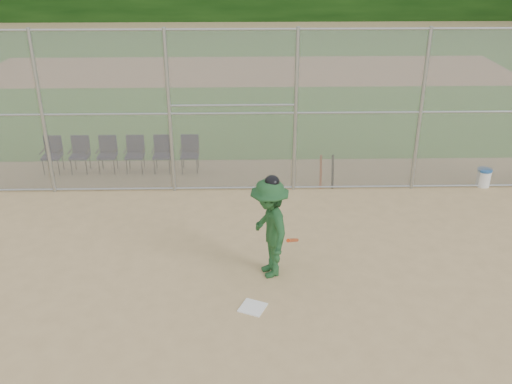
{
  "coord_description": "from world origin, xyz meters",
  "views": [
    {
      "loc": [
        -0.24,
        -8.07,
        6.06
      ],
      "look_at": [
        0.0,
        2.5,
        1.1
      ],
      "focal_mm": 40.0,
      "sensor_mm": 36.0,
      "label": 1
    }
  ],
  "objects_px": {
    "home_plate": "(253,307)",
    "chair_0": "(52,155)",
    "water_cooler": "(484,177)",
    "batter_at_plate": "(269,228)"
  },
  "relations": [
    {
      "from": "water_cooler",
      "to": "home_plate",
      "type": "bearing_deg",
      "value": -139.98
    },
    {
      "from": "batter_at_plate",
      "to": "water_cooler",
      "type": "xyz_separation_m",
      "value": [
        5.64,
        3.92,
        -0.75
      ]
    },
    {
      "from": "home_plate",
      "to": "water_cooler",
      "type": "bearing_deg",
      "value": 40.02
    },
    {
      "from": "chair_0",
      "to": "batter_at_plate",
      "type": "bearing_deg",
      "value": -42.18
    },
    {
      "from": "home_plate",
      "to": "water_cooler",
      "type": "xyz_separation_m",
      "value": [
        5.97,
        5.02,
        0.23
      ]
    },
    {
      "from": "chair_0",
      "to": "home_plate",
      "type": "bearing_deg",
      "value": -49.51
    },
    {
      "from": "water_cooler",
      "to": "chair_0",
      "type": "bearing_deg",
      "value": 174.16
    },
    {
      "from": "home_plate",
      "to": "chair_0",
      "type": "xyz_separation_m",
      "value": [
        -5.27,
        6.17,
        0.47
      ]
    },
    {
      "from": "chair_0",
      "to": "water_cooler",
      "type": "bearing_deg",
      "value": -5.84
    },
    {
      "from": "home_plate",
      "to": "water_cooler",
      "type": "relative_size",
      "value": 0.9
    }
  ]
}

